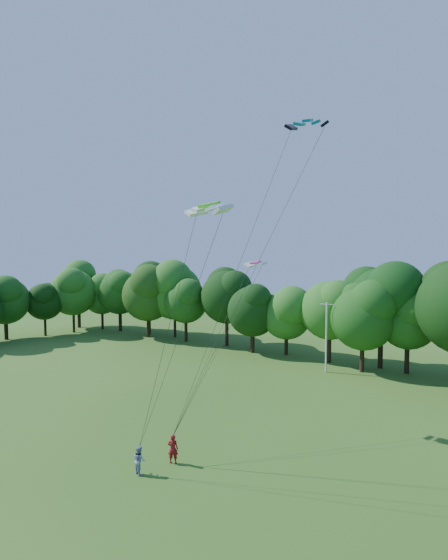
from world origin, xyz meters
The scene contains 9 objects.
ground centered at (0.00, 0.00, 0.00)m, with size 160.00×160.00×0.00m, color #2E5818.
utility_pole centered at (0.02, 32.25, 3.88)m, with size 1.50×0.33×7.51m.
kite_flyer_left centered at (0.55, 7.82, 0.89)m, with size 0.65×0.43×1.78m, color maroon.
kite_flyer_right centered at (-0.17, 5.73, 0.81)m, with size 0.79×0.62×1.63m, color #8998BE.
kite_teal centered at (6.55, 13.44, 20.78)m, with size 2.73×1.78×0.48m.
kite_green centered at (3.05, 8.27, 15.53)m, with size 3.01×1.76×0.48m.
kite_pink centered at (0.84, 16.74, 12.08)m, with size 1.70×0.88×0.29m.
tree_back_west centered at (-29.31, 34.55, 7.65)m, with size 8.42×8.42×12.25m.
tree_back_center centered at (4.16, 37.50, 7.78)m, with size 8.57×8.57×12.47m.
Camera 1 is at (18.32, -11.19, 12.91)m, focal length 28.00 mm.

